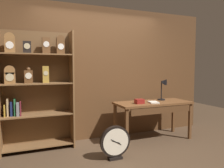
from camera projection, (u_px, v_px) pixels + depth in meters
name	position (u px, v px, depth m)	size (l,w,h in m)	color
ground_plane	(130.00, 164.00, 3.14)	(10.00, 10.00, 0.00)	#4C3826
back_wood_panel	(100.00, 73.00, 4.27)	(4.80, 0.05, 2.60)	brown
bookshelf	(35.00, 87.00, 3.65)	(1.18, 0.35, 2.04)	brown
workbench	(154.00, 106.00, 4.17)	(1.49, 0.62, 0.74)	brown
desk_lamp	(164.00, 86.00, 4.39)	(0.22, 0.22, 0.47)	black
toolbox_small	(139.00, 101.00, 3.99)	(0.16, 0.12, 0.08)	maroon
open_repair_manual	(153.00, 102.00, 4.07)	(0.16, 0.22, 0.03)	silver
round_clock_large	(115.00, 142.00, 3.30)	(0.48, 0.11, 0.52)	black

